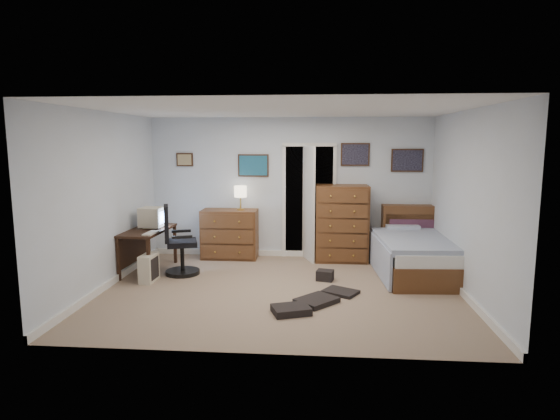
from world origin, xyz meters
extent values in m
cube|color=gray|center=(0.00, 0.00, -0.01)|extent=(5.00, 4.00, 0.02)
cube|color=#321A10|center=(-2.20, 0.81, 0.67)|extent=(0.61, 1.22, 0.04)
cube|color=#321A10|center=(-2.47, 0.26, 0.33)|extent=(0.05, 0.05, 0.65)
cube|color=#321A10|center=(-1.99, 0.24, 0.33)|extent=(0.05, 0.05, 0.65)
cube|color=#321A10|center=(-2.41, 1.38, 0.33)|extent=(0.05, 0.05, 0.65)
cube|color=#321A10|center=(-1.93, 1.36, 0.33)|extent=(0.05, 0.05, 0.65)
cube|color=#321A10|center=(-2.46, 0.82, 0.37)|extent=(0.08, 1.10, 0.46)
cube|color=beige|center=(-2.18, 0.96, 0.86)|extent=(0.36, 0.35, 0.31)
cube|color=#8CB2F2|center=(-2.00, 0.95, 0.86)|extent=(0.02, 0.26, 0.20)
cube|color=beige|center=(-2.18, 0.96, 0.70)|extent=(0.24, 0.24, 0.02)
cube|color=beige|center=(-2.02, 0.46, 0.70)|extent=(0.16, 0.37, 0.02)
cube|color=beige|center=(-2.00, 0.26, 0.21)|extent=(0.20, 0.39, 0.41)
cube|color=black|center=(-1.90, 0.26, 0.21)|extent=(0.02, 0.27, 0.32)
cylinder|color=black|center=(-1.61, 0.69, 0.03)|extent=(0.67, 0.67, 0.06)
cylinder|color=black|center=(-1.61, 0.69, 0.26)|extent=(0.08, 0.08, 0.41)
cube|color=black|center=(-1.61, 0.69, 0.50)|extent=(0.57, 0.57, 0.08)
cube|color=black|center=(-1.82, 0.62, 0.82)|extent=(0.18, 0.41, 0.56)
cube|color=black|center=(-1.53, 0.45, 0.65)|extent=(0.31, 0.14, 0.04)
cube|color=black|center=(-1.69, 0.92, 0.65)|extent=(0.31, 0.14, 0.04)
cube|color=maroon|center=(-2.32, 2.18, 0.45)|extent=(0.18, 0.18, 0.89)
cube|color=brown|center=(-1.06, 1.77, 0.44)|extent=(0.99, 0.50, 0.87)
cylinder|color=gold|center=(-0.86, 1.77, 0.89)|extent=(0.13, 0.13, 0.02)
cylinder|color=gold|center=(-0.86, 1.77, 1.02)|extent=(0.03, 0.03, 0.26)
cylinder|color=beige|center=(-0.86, 1.77, 1.20)|extent=(0.22, 0.22, 0.20)
cube|color=black|center=(0.35, 2.30, 1.00)|extent=(0.90, 0.60, 2.00)
cube|color=white|center=(-0.10, 1.97, 1.00)|extent=(0.06, 0.05, 2.00)
cube|color=white|center=(0.80, 1.97, 1.00)|extent=(0.06, 0.05, 2.00)
cube|color=white|center=(0.35, 1.97, 2.02)|extent=(0.96, 0.05, 0.06)
cube|color=white|center=(0.31, 1.86, 1.00)|extent=(0.31, 0.77, 2.00)
sphere|color=gold|center=(0.62, 1.71, 1.00)|extent=(0.06, 0.06, 0.06)
cube|color=brown|center=(0.92, 1.75, 0.66)|extent=(0.92, 0.56, 1.33)
cube|color=brown|center=(2.18, 1.88, 0.49)|extent=(1.09, 0.29, 0.98)
cube|color=black|center=(2.18, 1.79, 0.67)|extent=(1.00, 0.12, 0.33)
cube|color=maroon|center=(2.18, 1.79, 0.63)|extent=(0.87, 0.14, 0.24)
cube|color=brown|center=(2.00, 0.98, 0.18)|extent=(1.13, 2.07, 0.35)
cube|color=white|center=(2.00, 0.98, 0.44)|extent=(1.08, 2.03, 0.18)
cube|color=#4C608D|center=(2.01, 0.88, 0.55)|extent=(1.17, 1.77, 0.10)
cube|color=#4C608D|center=(1.47, 0.85, 0.28)|extent=(0.14, 1.71, 0.54)
cube|color=#748CBB|center=(1.96, 1.74, 0.59)|extent=(0.58, 0.42, 0.13)
cube|color=#331E11|center=(-1.90, 1.98, 1.75)|extent=(0.30, 0.03, 0.24)
cube|color=#979E56|center=(-1.90, 1.96, 1.75)|extent=(0.25, 0.01, 0.19)
cube|color=#331E11|center=(-0.65, 1.98, 1.65)|extent=(0.55, 0.03, 0.40)
cube|color=navy|center=(-0.65, 1.96, 1.65)|extent=(0.50, 0.01, 0.35)
cube|color=#331E11|center=(1.15, 1.98, 1.85)|extent=(0.50, 0.03, 0.40)
cube|color=black|center=(1.15, 1.96, 1.85)|extent=(0.45, 0.01, 0.35)
cube|color=#331E11|center=(2.05, 1.98, 1.75)|extent=(0.55, 0.03, 0.40)
cube|color=black|center=(2.05, 1.96, 1.75)|extent=(0.50, 0.01, 0.35)
cube|color=black|center=(0.51, -0.49, 0.03)|extent=(0.63, 0.63, 0.07)
cube|color=black|center=(0.20, -0.88, 0.04)|extent=(0.53, 0.47, 0.09)
cube|color=black|center=(0.63, 0.53, 0.08)|extent=(0.28, 0.25, 0.16)
cube|color=black|center=(0.83, -0.08, 0.02)|extent=(0.55, 0.51, 0.04)
camera|label=1|loc=(0.50, -6.33, 2.09)|focal=30.00mm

